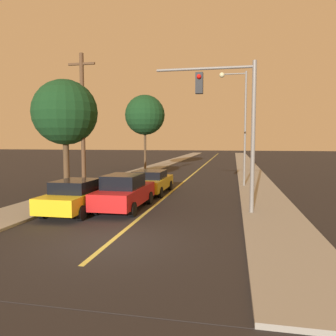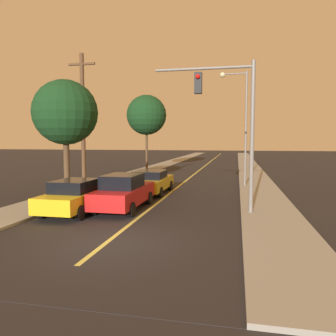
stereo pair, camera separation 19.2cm
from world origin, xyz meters
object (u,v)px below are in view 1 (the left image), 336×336
streetlamp_right (239,114)px  tree_left_near (65,113)px  car_near_lane_second (150,181)px  tree_left_far (145,115)px  car_outer_lane_front (77,196)px  utility_pole_left (83,122)px  car_near_lane_front (125,192)px  traffic_signal_mast (231,112)px

streetlamp_right → tree_left_near: bearing=-151.1°
car_near_lane_second → tree_left_far: (-4.62, 15.69, 5.28)m
tree_left_near → tree_left_far: bearing=89.9°
tree_left_near → tree_left_far: (0.04, 17.31, 1.18)m
car_near_lane_second → tree_left_near: size_ratio=0.70×
car_outer_lane_front → streetlamp_right: bearing=53.9°
utility_pole_left → tree_left_far: size_ratio=1.00×
utility_pole_left → tree_left_far: bearing=93.4°
car_near_lane_second → tree_left_near: tree_left_near is taller
car_near_lane_second → utility_pole_left: size_ratio=0.57×
car_near_lane_front → tree_left_near: tree_left_near is taller
car_outer_lane_front → utility_pole_left: bearing=112.2°
car_near_lane_second → car_outer_lane_front: 6.16m
car_near_lane_front → car_outer_lane_front: size_ratio=1.03×
car_near_lane_front → tree_left_far: tree_left_far is taller
streetlamp_right → tree_left_near: (-9.95, -5.50, -0.22)m
car_near_lane_second → tree_left_near: bearing=-160.9°
streetlamp_right → tree_left_far: bearing=130.0°
car_near_lane_second → traffic_signal_mast: size_ratio=0.72×
tree_left_far → car_near_lane_front: bearing=-77.3°
car_outer_lane_front → tree_left_near: tree_left_near is taller
car_near_lane_front → traffic_signal_mast: (4.82, 0.01, 3.60)m
traffic_signal_mast → tree_left_far: size_ratio=0.80×
car_near_lane_second → tree_left_near: 6.41m
car_near_lane_second → traffic_signal_mast: 7.75m
streetlamp_right → tree_left_near: 11.37m
streetlamp_right → utility_pole_left: size_ratio=0.97×
traffic_signal_mast → car_near_lane_second: bearing=135.0°
traffic_signal_mast → car_near_lane_front: bearing=-179.8°
utility_pole_left → tree_left_near: 1.18m
traffic_signal_mast → utility_pole_left: bearing=158.8°
car_near_lane_second → traffic_signal_mast: (4.82, -4.81, 3.69)m
car_near_lane_second → traffic_signal_mast: traffic_signal_mast is taller
traffic_signal_mast → tree_left_near: 10.01m
car_near_lane_front → tree_left_near: bearing=145.4°
car_outer_lane_front → streetlamp_right: 12.82m
car_outer_lane_front → tree_left_far: tree_left_far is taller
tree_left_near → tree_left_far: size_ratio=0.82×
car_near_lane_front → utility_pole_left: (-3.61, 3.29, 3.47)m
utility_pole_left → car_outer_lane_front: bearing=-67.8°
car_near_lane_second → traffic_signal_mast: bearing=-45.0°
car_near_lane_front → car_near_lane_second: (0.00, 4.83, -0.10)m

